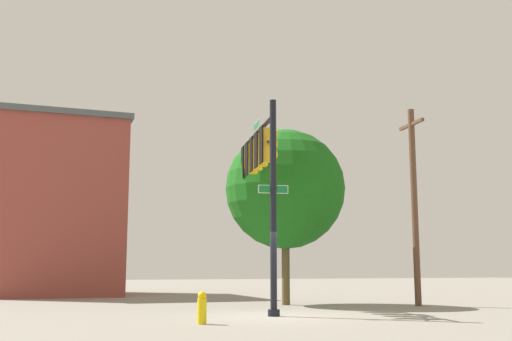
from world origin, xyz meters
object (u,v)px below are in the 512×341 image
object	(u,v)px
fire_hydrant	(202,308)
tree_near	(285,189)
brick_building	(59,208)
signal_pole_assembly	(261,164)
utility_pole	(414,201)

from	to	relation	value
fire_hydrant	tree_near	world-z (taller)	tree_near
tree_near	brick_building	world-z (taller)	brick_building
tree_near	brick_building	size ratio (longest dim) A/B	0.75
signal_pole_assembly	tree_near	bearing A→B (deg)	-34.54
fire_hydrant	brick_building	bearing A→B (deg)	8.68
utility_pole	signal_pole_assembly	bearing A→B (deg)	97.20
utility_pole	brick_building	world-z (taller)	brick_building
signal_pole_assembly	fire_hydrant	distance (m)	6.67
fire_hydrant	brick_building	distance (m)	20.00
utility_pole	tree_near	bearing A→B (deg)	61.89
utility_pole	tree_near	world-z (taller)	utility_pole
signal_pole_assembly	utility_pole	distance (m)	6.75
utility_pole	brick_building	xyz separation A→B (m)	(14.63, 12.59, 0.64)
signal_pole_assembly	brick_building	size ratio (longest dim) A/B	0.72
fire_hydrant	tree_near	bearing A→B (deg)	-36.47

